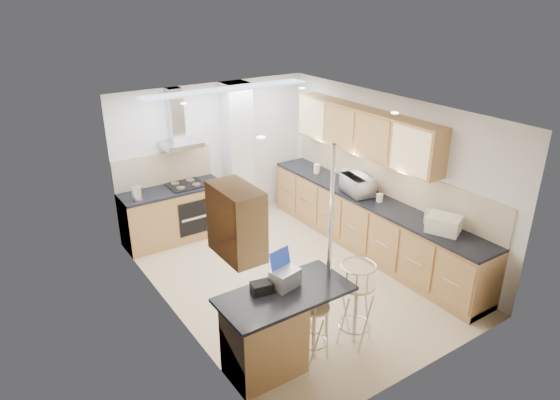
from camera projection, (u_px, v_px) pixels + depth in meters
ground at (292, 276)px, 7.41m from camera, size 4.80×4.80×0.00m
room_shell at (297, 167)px, 7.25m from camera, size 3.64×4.84×2.51m
right_counter at (369, 224)px, 7.99m from camera, size 0.63×4.40×0.92m
back_counter at (174, 214)px, 8.34m from camera, size 1.70×0.63×0.92m
peninsula at (285, 328)px, 5.54m from camera, size 1.47×0.72×0.94m
microwave at (358, 185)px, 7.89m from camera, size 0.46×0.60×0.30m
laptop at (285, 278)px, 5.43m from camera, size 0.34×0.28×0.21m
bag at (262, 288)px, 5.34m from camera, size 0.25×0.20×0.12m
bar_stool_near at (314, 324)px, 5.65m from camera, size 0.46×0.46×0.90m
bar_stool_end at (356, 304)px, 5.84m from camera, size 0.62×0.62×1.08m
jar_a at (346, 174)px, 8.49m from camera, size 0.15×0.15×0.20m
jar_b at (317, 169)px, 8.80m from camera, size 0.14×0.14×0.16m
jar_c at (429, 217)px, 6.94m from camera, size 0.18×0.18×0.20m
jar_d at (380, 198)px, 7.65m from camera, size 0.12×0.12×0.12m
bread_bin at (444, 224)px, 6.69m from camera, size 0.48×0.53×0.22m
kettle at (137, 194)px, 7.67m from camera, size 0.16×0.16×0.22m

